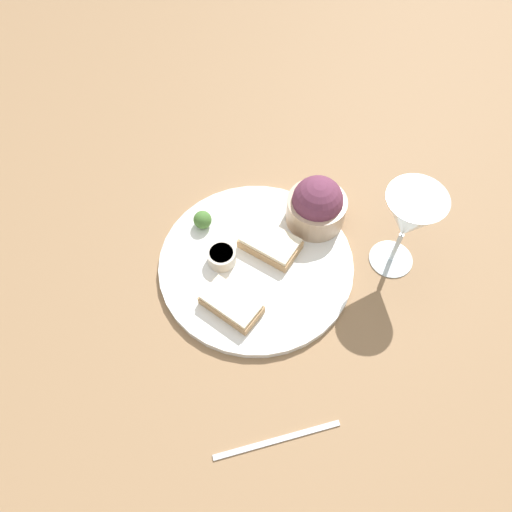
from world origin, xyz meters
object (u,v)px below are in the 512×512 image
object	(u,v)px
cheese_toast_far	(231,304)
fork	(277,440)
salad_bowl	(317,205)
cheese_toast_near	(270,243)
wine_glass	(409,219)
sauce_ramekin	(222,256)

from	to	relation	value
cheese_toast_far	fork	distance (m)	0.22
salad_bowl	cheese_toast_near	bearing A→B (deg)	75.40
fork	wine_glass	bearing A→B (deg)	-84.89
sauce_ramekin	wine_glass	bearing A→B (deg)	-138.68
sauce_ramekin	cheese_toast_near	world-z (taller)	same
cheese_toast_far	fork	world-z (taller)	cheese_toast_far
wine_glass	fork	bearing A→B (deg)	95.11
cheese_toast_far	fork	size ratio (longest dim) A/B	0.63
wine_glass	cheese_toast_near	bearing A→B (deg)	34.58
sauce_ramekin	salad_bowl	bearing A→B (deg)	-112.51
cheese_toast_far	sauce_ramekin	bearing A→B (deg)	-38.91
salad_bowl	wine_glass	distance (m)	0.17
sauce_ramekin	wine_glass	xyz separation A→B (m)	(-0.22, -0.19, 0.09)
cheese_toast_near	cheese_toast_far	bearing A→B (deg)	100.81
cheese_toast_near	fork	size ratio (longest dim) A/B	0.67
wine_glass	cheese_toast_far	bearing A→B (deg)	59.04
wine_glass	fork	world-z (taller)	wine_glass
wine_glass	salad_bowl	bearing A→B (deg)	8.55
salad_bowl	cheese_toast_near	world-z (taller)	salad_bowl
salad_bowl	sauce_ramekin	world-z (taller)	salad_bowl
sauce_ramekin	cheese_toast_far	size ratio (longest dim) A/B	0.49
salad_bowl	wine_glass	world-z (taller)	wine_glass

